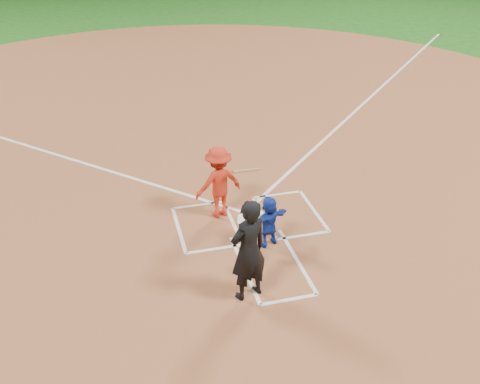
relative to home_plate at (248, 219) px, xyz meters
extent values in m
plane|color=#195415|center=(0.00, 0.00, -0.02)|extent=(120.00, 120.00, 0.00)
cylinder|color=brown|center=(0.00, 6.00, -0.01)|extent=(28.00, 28.00, 0.01)
cylinder|color=white|center=(0.00, 0.00, 0.00)|extent=(0.60, 0.60, 0.02)
imported|color=#1535B0|center=(0.15, -1.02, 0.56)|extent=(1.10, 0.66, 1.13)
imported|color=black|center=(-0.69, -2.47, 1.00)|extent=(0.86, 0.71, 2.02)
cube|color=white|center=(-0.98, 0.92, -0.01)|extent=(1.22, 0.08, 0.01)
cube|color=white|center=(-0.98, -0.92, -0.01)|extent=(1.22, 0.08, 0.01)
cube|color=white|center=(-0.37, 0.00, -0.01)|extent=(0.08, 1.83, 0.01)
cube|color=white|center=(-1.59, 0.00, -0.01)|extent=(0.08, 1.83, 0.01)
cube|color=white|center=(0.98, 0.92, -0.01)|extent=(1.22, 0.08, 0.01)
cube|color=white|center=(0.98, -0.92, -0.01)|extent=(1.22, 0.08, 0.01)
cube|color=white|center=(0.37, 0.00, -0.01)|extent=(0.08, 1.83, 0.01)
cube|color=white|center=(1.59, 0.00, -0.01)|extent=(0.08, 1.83, 0.01)
cube|color=white|center=(-0.55, -1.70, -0.01)|extent=(0.08, 2.20, 0.01)
cube|color=white|center=(0.55, -1.70, -0.01)|extent=(0.08, 2.20, 0.01)
cube|color=white|center=(0.00, -2.80, -0.01)|extent=(1.10, 0.08, 0.01)
cube|color=white|center=(7.07, 7.37, -0.01)|extent=(14.21, 14.21, 0.01)
imported|color=red|center=(-0.59, 0.38, 0.83)|extent=(1.20, 0.85, 1.68)
cylinder|color=#A27A3B|center=(0.01, 0.23, 1.13)|extent=(0.77, 0.46, 0.28)
camera|label=1|loc=(-2.77, -9.82, 6.56)|focal=40.00mm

